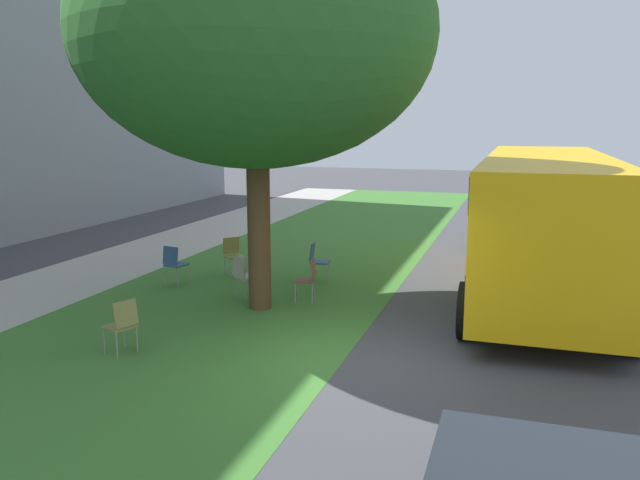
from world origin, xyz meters
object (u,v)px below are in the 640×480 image
object	(u,v)px
chair_3	(122,322)
chair_1	(244,273)
chair_2	(174,262)
chair_4	(317,258)
street_tree	(255,35)
chair_0	(233,253)
chair_5	(308,276)
school_bus	(545,207)

from	to	relation	value
chair_3	chair_1	bearing A→B (deg)	-7.31
chair_2	chair_4	world-z (taller)	same
street_tree	chair_2	bearing A→B (deg)	66.82
street_tree	chair_0	size ratio (longest dim) A/B	8.60
chair_5	chair_3	bearing A→B (deg)	154.00
street_tree	chair_4	xyz separation A→B (m)	(2.38, -0.40, -4.61)
chair_2	street_tree	bearing A→B (deg)	-113.18
chair_4	street_tree	bearing A→B (deg)	170.51
chair_1	chair_2	bearing A→B (deg)	74.58
street_tree	chair_1	distance (m)	4.68
chair_4	school_bus	distance (m)	5.12
chair_0	chair_5	xyz separation A→B (m)	(-1.68, -2.46, 0.00)
street_tree	school_bus	world-z (taller)	street_tree
chair_0	chair_1	size ratio (longest dim) A/B	1.00
chair_3	chair_5	size ratio (longest dim) A/B	1.00
street_tree	chair_0	bearing A→B (deg)	35.57
school_bus	street_tree	bearing A→B (deg)	122.87
chair_5	chair_0	bearing A→B (deg)	55.66
chair_0	chair_3	world-z (taller)	same
chair_3	street_tree	bearing A→B (deg)	-19.16
street_tree	chair_4	distance (m)	5.21
chair_2	chair_3	size ratio (longest dim) A/B	1.00
chair_2	chair_4	bearing A→B (deg)	-66.00
chair_1	chair_2	size ratio (longest dim) A/B	1.00
chair_4	chair_5	world-z (taller)	same
chair_1	chair_3	xyz separation A→B (m)	(-3.54, 0.45, 0.00)
chair_5	school_bus	size ratio (longest dim) A/B	0.08
chair_1	chair_5	xyz separation A→B (m)	(0.15, -1.35, 0.00)
street_tree	chair_4	size ratio (longest dim) A/B	8.60
chair_2	chair_3	xyz separation A→B (m)	(-4.07, -1.48, 0.00)
street_tree	chair_3	size ratio (longest dim) A/B	8.60
chair_1	chair_5	distance (m)	1.36
chair_4	chair_1	bearing A→B (deg)	151.79
chair_2	chair_5	size ratio (longest dim) A/B	1.00
chair_0	chair_1	world-z (taller)	same
chair_5	school_bus	bearing A→B (deg)	-59.03
street_tree	chair_0	xyz separation A→B (m)	(2.38, 1.70, -4.61)
chair_0	school_bus	bearing A→B (deg)	-81.71
chair_5	school_bus	world-z (taller)	school_bus
chair_1	chair_2	distance (m)	2.01
chair_1	school_bus	xyz separation A→B (m)	(2.85, -5.84, 1.24)
chair_4	school_bus	xyz separation A→B (m)	(1.02, -4.86, 1.24)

